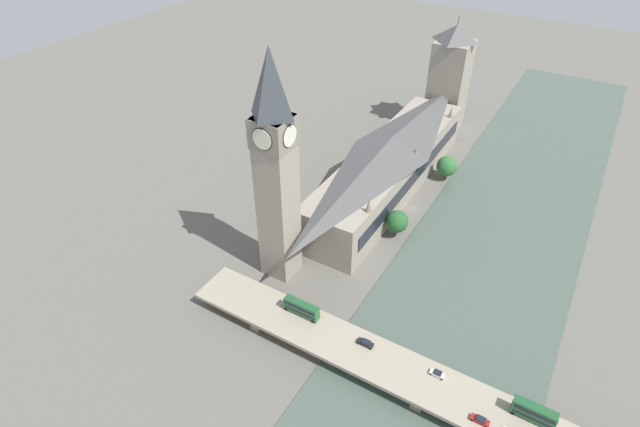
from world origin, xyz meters
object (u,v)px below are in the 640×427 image
Objects in this scene: road_bridge at (425,384)px; double_decker_bus_mid at (534,412)px; car_northbound_mid at (437,374)px; car_southbound_lead at (480,420)px; car_northbound_lead at (365,343)px; parliament_hall at (390,164)px; clock_tower at (276,168)px; victoria_tower at (449,79)px; double_decker_bus_lead at (301,308)px.

road_bridge is 26.33m from double_decker_bus_mid.
car_northbound_mid is 0.86× the size of car_southbound_lead.
car_northbound_mid is (-20.63, -0.77, -0.07)m from car_northbound_lead.
clock_tower is (10.45, 63.22, 28.22)m from parliament_hall.
road_bridge is 13.94× the size of double_decker_bus_mid.
clock_tower is 72.26m from car_northbound_mid.
double_decker_bus_lead is (-8.71, 146.97, -17.84)m from victoria_tower.
victoria_tower reaches higher than car_northbound_mid.
clock_tower is at bearing -23.67° from car_northbound_lead.
road_bridge is at bearing 7.44° from double_decker_bus_mid.
double_decker_bus_lead reaches higher than car_southbound_lead.
road_bridge is at bearing 120.26° from parliament_hall.
double_decker_bus_mid is 24.12m from car_northbound_mid.
parliament_hall is at bearing -69.70° from car_northbound_lead.
victoria_tower is 14.00× the size of car_northbound_mid.
clock_tower reaches higher than car_northbound_mid.
double_decker_bus_lead reaches higher than car_northbound_mid.
victoria_tower is 159.14m from road_bridge.
victoria_tower is at bearing -67.38° from car_southbound_lead.
car_northbound_lead is (-21.28, 0.34, -1.88)m from double_decker_bus_lead.
double_decker_bus_mid is at bearing -179.66° from double_decker_bus_lead.
parliament_hall is at bearing -83.87° from double_decker_bus_lead.
car_southbound_lead is at bearing 169.31° from car_northbound_lead.
clock_tower is at bearing -17.96° from car_southbound_lead.
parliament_hall reaches higher than road_bridge.
car_northbound_lead is (44.66, 0.74, -2.01)m from double_decker_bus_mid.
double_decker_bus_lead is at bearing 0.34° from double_decker_bus_mid.
parliament_hall is 70.02m from clock_tower.
car_southbound_lead is at bearing 166.03° from road_bridge.
double_decker_bus_lead reaches higher than road_bridge.
double_decker_bus_lead is 2.90× the size of car_northbound_mid.
victoria_tower is at bearing -63.01° from double_decker_bus_mid.
car_southbound_lead reaches higher than car_northbound_mid.
road_bridge is 19.07m from car_northbound_lead.
car_northbound_lead is (-40.38, 17.70, -34.76)m from clock_tower.
road_bridge is (-48.75, 83.56, -8.23)m from parliament_hall.
car_northbound_mid is at bearing -177.88° from car_northbound_lead.
clock_tower is 85.65m from car_southbound_lead.
clock_tower is 56.14m from car_northbound_lead.
victoria_tower is (-10.39, -129.61, -15.04)m from clock_tower.
parliament_hall is 1.98× the size of victoria_tower.
clock_tower is 16.85× the size of car_southbound_lead.
double_decker_bus_lead is (-8.65, 80.58, -4.66)m from parliament_hall.
victoria_tower is 4.83× the size of double_decker_bus_lead.
double_decker_bus_lead is at bearing 96.13° from parliament_hall.
road_bridge is 12.84× the size of double_decker_bus_lead.
car_southbound_lead is (-13.44, 7.20, 0.03)m from car_northbound_mid.
car_northbound_lead is (18.81, -2.64, 1.70)m from road_bridge.
double_decker_bus_lead is 2.50× the size of car_southbound_lead.
parliament_hall is 97.09m from road_bridge.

